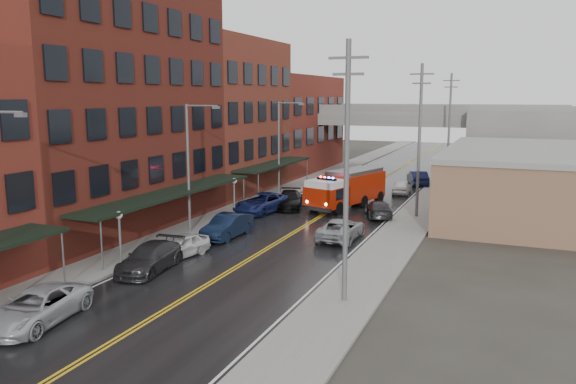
% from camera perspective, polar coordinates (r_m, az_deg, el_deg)
% --- Properties ---
extents(road, '(11.00, 160.00, 0.02)m').
position_cam_1_polar(road, '(42.70, 2.20, -3.19)').
color(road, black).
rests_on(road, ground).
extents(sidewalk_left, '(3.00, 160.00, 0.15)m').
position_cam_1_polar(sidewalk_left, '(45.64, -6.45, -2.31)').
color(sidewalk_left, slate).
rests_on(sidewalk_left, ground).
extents(sidewalk_right, '(3.00, 160.00, 0.15)m').
position_cam_1_polar(sidewalk_right, '(40.84, 11.89, -3.90)').
color(sidewalk_right, slate).
rests_on(sidewalk_right, ground).
extents(curb_left, '(0.30, 160.00, 0.15)m').
position_cam_1_polar(curb_left, '(44.89, -4.60, -2.49)').
color(curb_left, gray).
rests_on(curb_left, ground).
extents(curb_right, '(0.30, 160.00, 0.15)m').
position_cam_1_polar(curb_right, '(41.15, 9.62, -3.72)').
color(curb_right, gray).
rests_on(curb_right, ground).
extents(brick_building_b, '(9.00, 20.00, 18.00)m').
position_cam_1_polar(brick_building_b, '(42.29, -18.58, 8.48)').
color(brick_building_b, '#5A1F17').
rests_on(brick_building_b, ground).
extents(brick_building_c, '(9.00, 15.00, 15.00)m').
position_cam_1_polar(brick_building_c, '(56.77, -6.85, 7.60)').
color(brick_building_c, maroon).
rests_on(brick_building_c, ground).
extents(brick_building_far, '(9.00, 20.00, 12.00)m').
position_cam_1_polar(brick_building_far, '(72.62, -0.07, 6.94)').
color(brick_building_far, maroon).
rests_on(brick_building_far, ground).
extents(tan_building, '(14.00, 22.00, 5.00)m').
position_cam_1_polar(tan_building, '(49.66, 24.04, 0.72)').
color(tan_building, '#825E46').
rests_on(tan_building, ground).
extents(right_far_block, '(18.00, 30.00, 8.00)m').
position_cam_1_polar(right_far_block, '(79.40, 24.99, 4.82)').
color(right_far_block, slate).
rests_on(right_far_block, ground).
extents(awning_1, '(2.60, 18.00, 3.09)m').
position_cam_1_polar(awning_1, '(39.32, -11.66, -0.08)').
color(awning_1, black).
rests_on(awning_1, ground).
extents(awning_2, '(2.60, 13.00, 3.09)m').
position_cam_1_polar(awning_2, '(54.55, -1.40, 2.82)').
color(awning_2, black).
rests_on(awning_2, ground).
extents(globe_lamp_1, '(0.44, 0.44, 3.12)m').
position_cam_1_polar(globe_lamp_1, '(33.29, -16.76, -3.26)').
color(globe_lamp_1, '#59595B').
rests_on(globe_lamp_1, ground).
extents(globe_lamp_2, '(0.44, 0.44, 3.12)m').
position_cam_1_polar(globe_lamp_2, '(44.81, -5.50, 0.39)').
color(globe_lamp_2, '#59595B').
rests_on(globe_lamp_2, ground).
extents(street_lamp_1, '(2.64, 0.22, 9.00)m').
position_cam_1_polar(street_lamp_1, '(39.33, -9.82, 3.21)').
color(street_lamp_1, '#59595B').
rests_on(street_lamp_1, ground).
extents(street_lamp_2, '(2.64, 0.22, 9.00)m').
position_cam_1_polar(street_lamp_2, '(53.50, -0.70, 5.05)').
color(street_lamp_2, '#59595B').
rests_on(street_lamp_2, ground).
extents(utility_pole_0, '(1.80, 0.24, 12.00)m').
position_cam_1_polar(utility_pole_0, '(25.33, 5.96, 2.30)').
color(utility_pole_0, '#59595B').
rests_on(utility_pole_0, ground).
extents(utility_pole_1, '(1.80, 0.24, 12.00)m').
position_cam_1_polar(utility_pole_1, '(44.79, 13.21, 5.32)').
color(utility_pole_1, '#59595B').
rests_on(utility_pole_1, ground).
extents(utility_pole_2, '(1.80, 0.24, 12.00)m').
position_cam_1_polar(utility_pole_2, '(64.58, 16.06, 6.48)').
color(utility_pole_2, '#59595B').
rests_on(utility_pole_2, ground).
extents(overpass, '(40.00, 10.00, 7.50)m').
position_cam_1_polar(overpass, '(72.61, 10.98, 6.75)').
color(overpass, slate).
rests_on(overpass, ground).
extents(fire_truck, '(5.39, 9.20, 3.20)m').
position_cam_1_polar(fire_truck, '(48.61, 5.91, 0.43)').
color(fire_truck, '#9F1B07').
rests_on(fire_truck, ground).
extents(parked_car_left_2, '(3.10, 5.51, 1.45)m').
position_cam_1_polar(parked_car_left_2, '(26.49, -24.18, -10.63)').
color(parked_car_left_2, '#AEB1B6').
rests_on(parked_car_left_2, ground).
extents(parked_car_left_3, '(2.61, 5.32, 1.49)m').
position_cam_1_polar(parked_car_left_3, '(32.11, -13.81, -6.49)').
color(parked_car_left_3, '#27272A').
rests_on(parked_car_left_3, ground).
extents(parked_car_left_4, '(2.44, 4.37, 1.40)m').
position_cam_1_polar(parked_car_left_4, '(34.29, -10.95, -5.41)').
color(parked_car_left_4, silver).
rests_on(parked_car_left_4, ground).
extents(parked_car_left_5, '(1.81, 4.88, 1.59)m').
position_cam_1_polar(parked_car_left_5, '(38.51, -6.19, -3.47)').
color(parked_car_left_5, black).
rests_on(parked_car_left_5, ground).
extents(parked_car_left_6, '(3.66, 6.17, 1.61)m').
position_cam_1_polar(parked_car_left_6, '(46.47, -2.63, -1.13)').
color(parked_car_left_6, '#151E50').
rests_on(parked_car_left_6, ground).
extents(parked_car_left_7, '(3.54, 5.45, 1.47)m').
position_cam_1_polar(parked_car_left_7, '(48.21, 0.14, -0.81)').
color(parked_car_left_7, black).
rests_on(parked_car_left_7, ground).
extents(parked_car_right_0, '(2.35, 5.10, 1.42)m').
position_cam_1_polar(parked_car_right_0, '(38.03, 5.40, -3.76)').
color(parked_car_right_0, '#93959B').
rests_on(parked_car_right_0, ground).
extents(parked_car_right_1, '(3.32, 4.95, 1.33)m').
position_cam_1_polar(parked_car_right_1, '(45.32, 9.17, -1.70)').
color(parked_car_right_1, '#2A292C').
rests_on(parked_car_right_1, ground).
extents(parked_car_right_2, '(1.89, 4.13, 1.37)m').
position_cam_1_polar(parked_car_right_2, '(56.38, 11.49, 0.49)').
color(parked_car_right_2, white).
rests_on(parked_car_right_2, ground).
extents(parked_car_right_3, '(3.16, 5.09, 1.58)m').
position_cam_1_polar(parked_car_right_3, '(62.25, 13.04, 1.40)').
color(parked_car_right_3, black).
rests_on(parked_car_right_3, ground).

